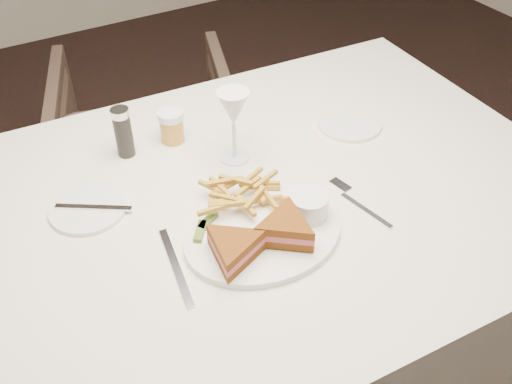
{
  "coord_description": "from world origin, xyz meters",
  "views": [
    {
      "loc": [
        -0.72,
        -0.94,
        1.55
      ],
      "look_at": [
        -0.28,
        -0.19,
        0.8
      ],
      "focal_mm": 40.0,
      "sensor_mm": 36.0,
      "label": 1
    }
  ],
  "objects": [
    {
      "name": "chair_far",
      "position": [
        -0.19,
        0.78,
        0.32
      ],
      "size": [
        0.78,
        0.76,
        0.65
      ],
      "primitive_type": "imported",
      "rotation": [
        0.0,
        0.0,
        2.82
      ],
      "color": "#443229",
      "rests_on": "ground"
    },
    {
      "name": "table",
      "position": [
        -0.28,
        -0.14,
        0.38
      ],
      "size": [
        1.5,
        1.04,
        0.75
      ],
      "primitive_type": "cube",
      "rotation": [
        0.0,
        0.0,
        -0.05
      ],
      "color": "silver",
      "rests_on": "ground"
    },
    {
      "name": "ground",
      "position": [
        0.0,
        0.0,
        0.0
      ],
      "size": [
        5.0,
        5.0,
        0.0
      ],
      "primitive_type": "plane",
      "color": "black",
      "rests_on": "ground"
    },
    {
      "name": "table_setting",
      "position": [
        -0.3,
        -0.17,
        0.79
      ],
      "size": [
        0.82,
        0.63,
        0.18
      ],
      "color": "white",
      "rests_on": "table"
    }
  ]
}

